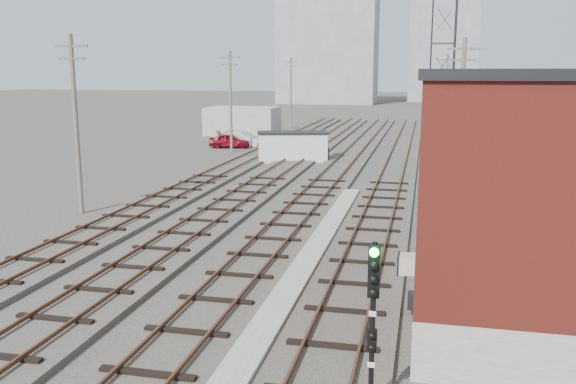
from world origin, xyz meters
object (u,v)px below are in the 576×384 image
(car_red, at_px, (230,141))
(car_grey, at_px, (238,137))
(car_silver, at_px, (242,139))
(signal_mast, at_px, (373,317))
(switch_stand, at_px, (327,154))
(site_trailer, at_px, (293,146))

(car_red, height_order, car_grey, car_red)
(car_red, distance_m, car_silver, 1.34)
(car_red, bearing_deg, signal_mast, -168.20)
(signal_mast, relative_size, car_grey, 0.86)
(car_grey, bearing_deg, car_red, 174.83)
(switch_stand, relative_size, site_trailer, 0.24)
(switch_stand, xyz_separation_m, site_trailer, (-2.79, -0.12, 0.52))
(switch_stand, xyz_separation_m, car_red, (-10.53, 7.26, -0.00))
(signal_mast, distance_m, switch_stand, 37.00)
(switch_stand, distance_m, car_red, 12.79)
(switch_stand, bearing_deg, car_grey, 129.39)
(signal_mast, relative_size, site_trailer, 0.62)
(signal_mast, bearing_deg, car_silver, 110.24)
(switch_stand, relative_size, car_red, 0.36)
(site_trailer, xyz_separation_m, car_grey, (-8.14, 11.31, -0.57))
(car_red, xyz_separation_m, car_grey, (-0.40, 3.94, -0.04))
(switch_stand, distance_m, car_silver, 12.72)
(car_red, relative_size, car_silver, 0.88)
(signal_mast, xyz_separation_m, car_silver, (-16.45, 44.61, -1.44))
(car_silver, bearing_deg, switch_stand, -112.66)
(car_silver, bearing_deg, signal_mast, -141.86)
(signal_mast, relative_size, car_red, 0.95)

